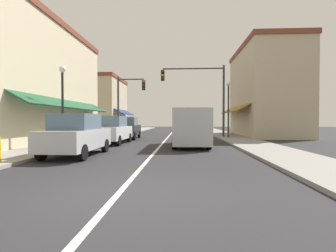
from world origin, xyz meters
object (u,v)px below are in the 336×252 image
Objects in this scene: parked_car_nearest_left at (77,135)px; street_lamp_left_near at (62,92)px; van_in_lane at (190,126)px; traffic_signal_mast_arm at (202,88)px; parked_car_second_left at (112,130)px; street_lamp_right_mid at (228,100)px; parked_car_third_left at (127,128)px; traffic_signal_left_corner at (127,97)px.

street_lamp_left_near is (-1.79, 2.51, 2.09)m from parked_car_nearest_left.
traffic_signal_mast_arm is (1.26, 7.26, 3.08)m from van_in_lane.
traffic_signal_mast_arm is (6.19, 5.97, 3.35)m from parked_car_second_left.
traffic_signal_mast_arm is at bearing 62.23° from parked_car_nearest_left.
street_lamp_right_mid is at bearing 38.69° from street_lamp_left_near.
street_lamp_right_mid reaches higher than parked_car_second_left.
van_in_lane is 7.99m from traffic_signal_mast_arm.
van_in_lane is 1.20× the size of street_lamp_left_near.
street_lamp_right_mid reaches higher than van_in_lane.
street_lamp_right_mid is (9.96, 7.98, 0.18)m from street_lamp_left_near.
parked_car_third_left is 8.53m from street_lamp_right_mid.
traffic_signal_left_corner is 1.30× the size of street_lamp_left_near.
parked_car_nearest_left and parked_car_second_left have the same top height.
parked_car_second_left is at bearing 60.17° from street_lamp_left_near.
parked_car_third_left is at bearing 129.44° from van_in_lane.
parked_car_third_left is (-0.01, 4.49, 0.00)m from parked_car_second_left.
parked_car_second_left is 0.67× the size of traffic_signal_mast_arm.
street_lamp_right_mid is (8.21, 0.43, 2.28)m from parked_car_third_left.
parked_car_second_left is 9.23m from traffic_signal_mast_arm.
street_lamp_left_near is at bearing -104.57° from parked_car_third_left.
street_lamp_right_mid reaches higher than parked_car_third_left.
parked_car_third_left is 0.89× the size of street_lamp_right_mid.
street_lamp_left_near reaches higher than parked_car_nearest_left.
traffic_signal_mast_arm reaches higher than parked_car_third_left.
parked_car_third_left is at bearing -166.58° from traffic_signal_mast_arm.
parked_car_third_left is at bearing -177.01° from street_lamp_right_mid.
street_lamp_left_near is at bearing -95.22° from traffic_signal_left_corner.
parked_car_nearest_left is at bearing -139.99° from van_in_lane.
parked_car_nearest_left is at bearing -118.08° from traffic_signal_mast_arm.
parked_car_nearest_left is 0.66× the size of traffic_signal_mast_arm.
parked_car_nearest_left is 0.99× the size of parked_car_third_left.
parked_car_nearest_left is 13.50m from traffic_signal_mast_arm.
parked_car_second_left is 5.11m from van_in_lane.
street_lamp_left_near is at bearing -166.34° from van_in_lane.
traffic_signal_left_corner reaches higher than parked_car_nearest_left.
traffic_signal_mast_arm is at bearing 45.28° from parked_car_second_left.
traffic_signal_mast_arm reaches higher than parked_car_nearest_left.
traffic_signal_left_corner is 9.46m from street_lamp_right_mid.
street_lamp_right_mid is at bearing 61.15° from van_in_lane.
parked_car_third_left is 0.67× the size of traffic_signal_mast_arm.
parked_car_third_left is 0.74× the size of traffic_signal_left_corner.
parked_car_nearest_left is 0.73× the size of traffic_signal_left_corner.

